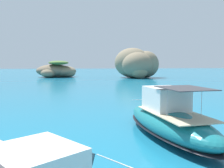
% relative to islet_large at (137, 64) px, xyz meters
% --- Properties ---
extents(islet_large, '(18.46, 18.02, 9.76)m').
position_rel_islet_large_xyz_m(islet_large, '(0.00, 0.00, 0.00)').
color(islet_large, '#84755B').
rests_on(islet_large, ground).
extents(islet_small, '(14.71, 12.48, 5.55)m').
position_rel_islet_large_xyz_m(islet_small, '(-26.17, 7.25, -2.30)').
color(islet_small, '#756651').
rests_on(islet_small, ground).
extents(motorboat_teal, '(4.59, 11.37, 3.46)m').
position_rel_islet_large_xyz_m(motorboat_teal, '(-13.41, -64.16, -3.34)').
color(motorboat_teal, '#19727A').
rests_on(motorboat_teal, ground).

